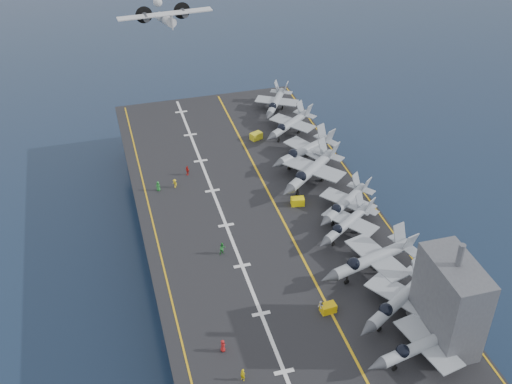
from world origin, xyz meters
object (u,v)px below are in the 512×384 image
object	(u,v)px
island_superstructure	(451,293)
tow_cart_a	(328,308)
fighter_jet_0	(423,344)
transport_plane	(166,19)

from	to	relation	value
island_superstructure	tow_cart_a	size ratio (longest dim) A/B	6.97
fighter_jet_0	transport_plane	distance (m)	85.79
island_superstructure	tow_cart_a	distance (m)	16.25
island_superstructure	tow_cart_a	bearing A→B (deg)	146.84
fighter_jet_0	transport_plane	xyz separation A→B (m)	(-17.09, 82.97, 13.56)
transport_plane	fighter_jet_0	bearing A→B (deg)	-78.36
fighter_jet_0	tow_cart_a	size ratio (longest dim) A/B	7.44
tow_cart_a	fighter_jet_0	bearing A→B (deg)	-52.46
island_superstructure	transport_plane	world-z (taller)	transport_plane
tow_cart_a	transport_plane	world-z (taller)	transport_plane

